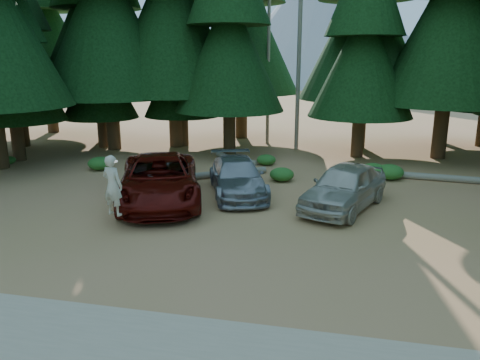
{
  "coord_description": "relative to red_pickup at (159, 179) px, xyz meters",
  "views": [
    {
      "loc": [
        3.39,
        -13.27,
        5.42
      ],
      "look_at": [
        0.05,
        2.04,
        1.25
      ],
      "focal_mm": 35.0,
      "sensor_mm": 36.0,
      "label": 1
    }
  ],
  "objects": [
    {
      "name": "shrub_left",
      "position": [
        -2.51,
        4.92,
        -0.6
      ],
      "size": [
        1.01,
        1.01,
        0.55
      ],
      "primitive_type": "ellipsoid",
      "color": "#1D6220",
      "rests_on": "ground"
    },
    {
      "name": "mountain_peak",
      "position": [
        0.67,
        85.41,
        11.82
      ],
      "size": [
        48.0,
        50.0,
        28.0
      ],
      "color": "#96989F",
      "rests_on": "ground"
    },
    {
      "name": "ground",
      "position": [
        3.26,
        -2.82,
        -0.88
      ],
      "size": [
        160.0,
        160.0,
        0.0
      ],
      "primitive_type": "plane",
      "color": "#A78147",
      "rests_on": "ground"
    },
    {
      "name": "snag_front",
      "position": [
        4.06,
        11.68,
        5.12
      ],
      "size": [
        0.24,
        0.24,
        12.0
      ],
      "primitive_type": "cylinder",
      "color": "gray",
      "rests_on": "ground"
    },
    {
      "name": "log_right",
      "position": [
        10.51,
        5.6,
        -0.73
      ],
      "size": [
        4.8,
        0.83,
        0.31
      ],
      "primitive_type": "cylinder",
      "rotation": [
        0.0,
        1.57,
        -0.11
      ],
      "color": "gray",
      "rests_on": "ground"
    },
    {
      "name": "shrub_far_right",
      "position": [
        8.19,
        5.48,
        -0.54
      ],
      "size": [
        1.23,
        1.23,
        0.68
      ],
      "primitive_type": "ellipsoid",
      "color": "#1D6220",
      "rests_on": "ground"
    },
    {
      "name": "frisbee_player",
      "position": [
        -0.14,
        -3.39,
        0.68
      ],
      "size": [
        0.79,
        0.61,
        1.91
      ],
      "rotation": [
        0.0,
        0.0,
        2.9
      ],
      "color": "beige",
      "rests_on": "ground"
    },
    {
      "name": "silver_minivan_right",
      "position": [
        6.88,
        0.7,
        -0.06
      ],
      "size": [
        3.54,
        5.17,
        1.64
      ],
      "primitive_type": "imported",
      "rotation": [
        0.0,
        0.0,
        -0.37
      ],
      "color": "#BCB7A7",
      "rests_on": "ground"
    },
    {
      "name": "silver_minivan_center",
      "position": [
        2.67,
        1.63,
        -0.17
      ],
      "size": [
        3.59,
        5.32,
        1.43
      ],
      "primitive_type": "imported",
      "rotation": [
        0.0,
        0.0,
        0.35
      ],
      "color": "#95979C",
      "rests_on": "ground"
    },
    {
      "name": "shrub_center_right",
      "position": [
        2.98,
        7.06,
        -0.61
      ],
      "size": [
        0.97,
        0.97,
        0.53
      ],
      "primitive_type": "ellipsoid",
      "color": "#1D6220",
      "rests_on": "ground"
    },
    {
      "name": "log_left",
      "position": [
        1.39,
        4.18,
        -0.73
      ],
      "size": [
        3.78,
        2.62,
        0.31
      ],
      "primitive_type": "cylinder",
      "rotation": [
        0.0,
        1.57,
        0.58
      ],
      "color": "gray",
      "rests_on": "ground"
    },
    {
      "name": "shrub_edge_west",
      "position": [
        -10.08,
        4.41,
        -0.68
      ],
      "size": [
        0.74,
        0.74,
        0.41
      ],
      "primitive_type": "ellipsoid",
      "color": "#1D6220",
      "rests_on": "ground"
    },
    {
      "name": "log_mid",
      "position": [
        1.25,
        7.67,
        -0.76
      ],
      "size": [
        2.64,
        1.96,
        0.25
      ],
      "primitive_type": "cylinder",
      "rotation": [
        0.0,
        1.57,
        -0.61
      ],
      "color": "gray",
      "rests_on": "ground"
    },
    {
      "name": "shrub_center_left",
      "position": [
        4.16,
        4.08,
        -0.58
      ],
      "size": [
        1.08,
        1.08,
        0.59
      ],
      "primitive_type": "ellipsoid",
      "color": "#1D6220",
      "rests_on": "ground"
    },
    {
      "name": "red_pickup",
      "position": [
        0.0,
        0.0,
        0.0
      ],
      "size": [
        4.95,
        6.96,
        1.76
      ],
      "primitive_type": "imported",
      "rotation": [
        0.0,
        0.0,
        0.36
      ],
      "color": "#540B07",
      "rests_on": "ground"
    },
    {
      "name": "shrub_far_left",
      "position": [
        -4.84,
        4.29,
        -0.56
      ],
      "size": [
        1.15,
        1.15,
        0.63
      ],
      "primitive_type": "ellipsoid",
      "color": "#1D6220",
      "rests_on": "ground"
    },
    {
      "name": "shrub_right",
      "position": [
        8.9,
        5.41,
        -0.54
      ],
      "size": [
        1.23,
        1.23,
        0.68
      ],
      "primitive_type": "ellipsoid",
      "color": "#1D6220",
      "rests_on": "ground"
    },
    {
      "name": "forest_belt_north",
      "position": [
        3.26,
        12.18,
        -0.88
      ],
      "size": [
        36.0,
        7.0,
        22.0
      ],
      "primitive_type": null,
      "color": "black",
      "rests_on": "ground"
    },
    {
      "name": "snag_back",
      "position": [
        2.06,
        13.18,
        4.12
      ],
      "size": [
        0.2,
        0.2,
        10.0
      ],
      "primitive_type": "cylinder",
      "color": "gray",
      "rests_on": "ground"
    }
  ]
}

